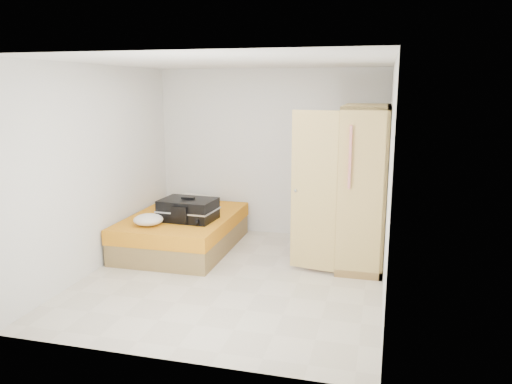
% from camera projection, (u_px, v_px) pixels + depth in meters
% --- Properties ---
extents(room, '(4.00, 4.02, 2.60)m').
position_uv_depth(room, '(233.00, 174.00, 5.96)').
color(room, beige).
rests_on(room, ground).
extents(bed, '(1.42, 2.02, 0.50)m').
position_uv_depth(bed, '(183.00, 231.00, 7.28)').
color(bed, olive).
rests_on(bed, ground).
extents(wardrobe, '(1.16, 1.20, 2.10)m').
position_uv_depth(wardrobe, '(360.00, 191.00, 6.48)').
color(wardrobe, '#D8B469').
rests_on(wardrobe, ground).
extents(person, '(0.41, 0.61, 1.64)m').
position_uv_depth(person, '(317.00, 203.00, 6.58)').
color(person, red).
rests_on(person, ground).
extents(suitcase, '(0.79, 0.61, 0.32)m').
position_uv_depth(suitcase, '(188.00, 210.00, 6.94)').
color(suitcase, black).
rests_on(suitcase, bed).
extents(round_cushion, '(0.40, 0.40, 0.15)m').
position_uv_depth(round_cushion, '(148.00, 220.00, 6.69)').
color(round_cushion, beige).
rests_on(round_cushion, bed).
extents(pillow, '(0.58, 0.39, 0.10)m').
position_uv_depth(pillow, '(195.00, 199.00, 8.06)').
color(pillow, beige).
rests_on(pillow, bed).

